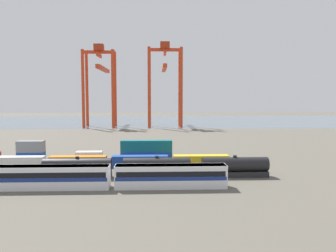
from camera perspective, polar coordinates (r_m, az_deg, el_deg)
ground_plane at (r=120.67m, az=-6.38°, el=-2.43°), size 420.00×420.00×0.00m
harbour_water at (r=217.54m, az=-4.54°, el=0.87°), size 400.00×110.00×0.01m
passenger_train at (r=60.56m, az=-18.79°, el=-8.00°), size 58.52×3.14×3.90m
freight_tank_row at (r=65.36m, az=-1.89°, el=-6.97°), size 42.91×2.71×4.17m
shipping_container_1 at (r=80.45m, az=-24.26°, el=-5.61°), size 12.10×2.44×2.60m
shipping_container_2 at (r=76.46m, az=-14.86°, el=-5.87°), size 12.10×2.44×2.60m
shipping_container_3 at (r=74.69m, az=-4.73°, el=-5.98°), size 12.10×2.44×2.60m
shipping_container_4 at (r=75.31m, az=5.57°, el=-5.90°), size 12.10×2.44×2.60m
shipping_container_6 at (r=85.67m, az=-22.03°, el=-4.91°), size 6.04×2.44×2.60m
shipping_container_7 at (r=85.28m, az=-22.08°, el=-3.19°), size 6.04×2.44×2.60m
shipping_container_8 at (r=82.10m, az=-13.11°, el=-5.10°), size 6.04×2.44×2.60m
shipping_container_9 at (r=80.66m, az=-3.64°, el=-5.16°), size 12.10×2.44×2.60m
shipping_container_10 at (r=80.24m, az=-3.65°, el=-3.33°), size 12.10×2.44×2.60m
gantry_crane_west at (r=181.32m, az=-11.31°, el=8.13°), size 16.35×37.90×42.02m
gantry_crane_central at (r=178.48m, az=-0.55°, el=8.46°), size 17.71×34.17×43.37m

